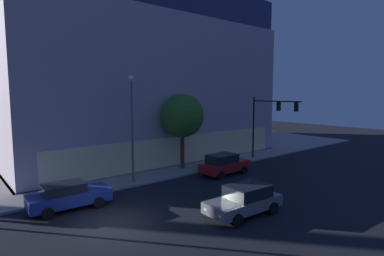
{
  "coord_description": "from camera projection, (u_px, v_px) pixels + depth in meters",
  "views": [
    {
      "loc": [
        -6.87,
        -15.2,
        7.0
      ],
      "look_at": [
        9.09,
        4.24,
        4.21
      ],
      "focal_mm": 28.93,
      "sensor_mm": 36.0,
      "label": 1
    }
  ],
  "objects": [
    {
      "name": "street_lamp_sidewalk",
      "position": [
        132.0,
        116.0,
        23.6
      ],
      "size": [
        0.44,
        0.44,
        8.25
      ],
      "color": "#595959",
      "rests_on": "sidewalk_corner"
    },
    {
      "name": "modern_building",
      "position": [
        117.0,
        79.0,
        39.73
      ],
      "size": [
        29.08,
        27.7,
        17.99
      ],
      "color": "#4C4C51",
      "rests_on": "ground"
    },
    {
      "name": "sidewalk_corner",
      "position": [
        4.0,
        143.0,
        43.71
      ],
      "size": [
        80.0,
        60.0,
        0.15
      ],
      "primitive_type": "cube",
      "color": "gray",
      "rests_on": "ground"
    },
    {
      "name": "car_red",
      "position": [
        224.0,
        164.0,
        26.8
      ],
      "size": [
        4.71,
        2.28,
        1.82
      ],
      "color": "maroon",
      "rests_on": "ground"
    },
    {
      "name": "ground_plane",
      "position": [
        112.0,
        223.0,
        16.78
      ],
      "size": [
        120.0,
        120.0,
        0.0
      ],
      "primitive_type": "plane",
      "color": "black"
    },
    {
      "name": "car_blue",
      "position": [
        68.0,
        195.0,
        18.75
      ],
      "size": [
        4.79,
        2.2,
        1.66
      ],
      "color": "navy",
      "rests_on": "ground"
    },
    {
      "name": "car_grey",
      "position": [
        245.0,
        200.0,
        17.93
      ],
      "size": [
        4.79,
        2.37,
        1.71
      ],
      "color": "slate",
      "rests_on": "ground"
    },
    {
      "name": "traffic_light_far_corner",
      "position": [
        270.0,
        115.0,
        31.62
      ],
      "size": [
        0.67,
        5.44,
        6.52
      ],
      "color": "black",
      "rests_on": "sidewalk_corner"
    },
    {
      "name": "sidewalk_tree",
      "position": [
        182.0,
        116.0,
        28.15
      ],
      "size": [
        3.97,
        3.97,
        6.85
      ],
      "color": "#4A331E",
      "rests_on": "sidewalk_corner"
    }
  ]
}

